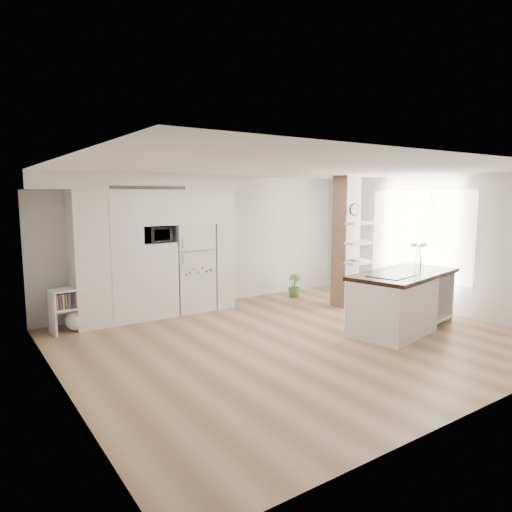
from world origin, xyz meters
The scene contains 14 objects.
floor centered at (0.00, 0.00, 0.00)m, with size 7.00×6.00×0.01m, color tan.
room centered at (0.00, 0.00, 1.86)m, with size 7.04×6.04×2.72m.
cabinet_wall centered at (-1.45, 2.67, 1.51)m, with size 4.00×0.71×2.70m.
refrigerator centered at (-0.53, 2.68, 0.88)m, with size 0.78×0.69×1.75m.
column centered at (2.38, 1.13, 1.35)m, with size 0.69×0.90×2.70m.
window centered at (3.48, 0.30, 1.50)m, with size 2.40×2.40×0.00m, color white.
pendant_light centered at (1.70, 0.15, 2.12)m, with size 0.12×0.12×0.10m, color white.
kitchen_island centered at (1.66, -0.63, 0.52)m, with size 2.39×1.50×1.57m.
bookshelf centered at (-2.86, 2.50, 0.32)m, with size 0.68×0.45×0.75m.
floor_plant_a centered at (3.00, 0.48, 0.22)m, with size 0.24×0.19×0.43m, color #467B31.
floor_plant_b centered at (1.94, 2.43, 0.26)m, with size 0.29×0.29×0.52m, color #467B31.
microwave centered at (-1.27, 2.62, 1.57)m, with size 0.54×0.37×0.30m, color #2D2D2D.
shelf_plant centered at (2.63, 1.30, 1.52)m, with size 0.27×0.23×0.30m, color #467B31.
decor_bowl centered at (2.30, 0.90, 1.00)m, with size 0.22×0.22×0.05m, color white.
Camera 1 is at (-4.54, -5.50, 2.30)m, focal length 32.00 mm.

